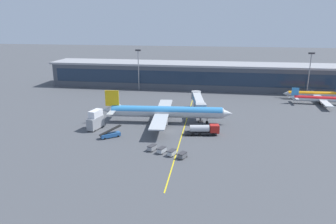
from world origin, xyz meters
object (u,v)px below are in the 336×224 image
(fuel_tanker, at_px, (204,130))
(belt_loader, at_px, (110,134))
(catering_lift, at_px, (96,120))
(baggage_cart_3, at_px, (182,155))
(baggage_cart_0, at_px, (152,148))
(baggage_cart_2, at_px, (172,153))
(commuter_jet_far, at_px, (314,94))
(baggage_cart_1, at_px, (162,150))
(commuter_jet_near, at_px, (324,99))
(main_airliner, at_px, (166,112))

(fuel_tanker, bearing_deg, belt_loader, -166.14)
(catering_lift, height_order, baggage_cart_3, catering_lift)
(catering_lift, relative_size, baggage_cart_0, 2.36)
(baggage_cart_2, bearing_deg, commuter_jet_far, 52.95)
(baggage_cart_1, xyz_separation_m, commuter_jet_near, (58.78, 61.60, 1.52))
(belt_loader, height_order, baggage_cart_0, belt_loader)
(baggage_cart_0, xyz_separation_m, commuter_jet_far, (59.99, 69.16, 1.64))
(baggage_cart_0, xyz_separation_m, baggage_cart_1, (2.95, -1.24, 0.00))
(fuel_tanker, xyz_separation_m, baggage_cart_2, (-7.58, -17.14, -0.96))
(fuel_tanker, bearing_deg, main_airliner, 143.67)
(baggage_cart_2, bearing_deg, baggage_cart_0, 157.14)
(baggage_cart_1, distance_m, baggage_cart_3, 6.40)
(baggage_cart_0, xyz_separation_m, commuter_jet_near, (61.73, 60.36, 1.52))
(main_airliner, distance_m, baggage_cart_1, 26.48)
(baggage_cart_3, bearing_deg, baggage_cart_2, 157.14)
(baggage_cart_1, xyz_separation_m, baggage_cart_3, (5.90, -2.49, 0.00))
(belt_loader, height_order, baggage_cart_2, belt_loader)
(main_airliner, distance_m, fuel_tanker, 17.33)
(main_airliner, bearing_deg, fuel_tanker, -36.33)
(baggage_cart_3, relative_size, commuter_jet_near, 0.10)
(main_airliner, relative_size, baggage_cart_2, 15.12)
(main_airliner, height_order, commuter_jet_near, main_airliner)
(baggage_cart_3, height_order, commuter_jet_near, commuter_jet_near)
(catering_lift, bearing_deg, fuel_tanker, -0.11)
(baggage_cart_2, bearing_deg, commuter_jet_near, 48.38)
(baggage_cart_1, xyz_separation_m, baggage_cart_2, (2.95, -1.24, 0.00))
(baggage_cart_1, distance_m, baggage_cart_2, 3.20)
(baggage_cart_0, height_order, commuter_jet_far, commuter_jet_far)
(baggage_cart_3, bearing_deg, belt_loader, 153.92)
(catering_lift, xyz_separation_m, baggage_cart_2, (27.87, -17.21, -2.28))
(catering_lift, relative_size, baggage_cart_1, 2.36)
(baggage_cart_2, height_order, baggage_cart_3, same)
(catering_lift, relative_size, baggage_cart_2, 2.36)
(fuel_tanker, xyz_separation_m, belt_loader, (-28.05, -6.92, -0.76))
(baggage_cart_0, relative_size, commuter_jet_near, 0.10)
(baggage_cart_2, relative_size, commuter_jet_far, 0.11)
(catering_lift, bearing_deg, baggage_cart_0, -33.82)
(baggage_cart_0, bearing_deg, commuter_jet_far, 49.06)
(catering_lift, xyz_separation_m, baggage_cart_3, (30.82, -18.45, -2.28))
(baggage_cart_2, distance_m, baggage_cart_3, 3.20)
(baggage_cart_3, bearing_deg, baggage_cart_0, 157.14)
(main_airliner, relative_size, baggage_cart_3, 15.12)
(belt_loader, xyz_separation_m, catering_lift, (-7.40, 6.99, 2.07))
(baggage_cart_1, height_order, commuter_jet_near, commuter_jet_near)
(main_airliner, xyz_separation_m, baggage_cart_3, (9.21, -28.56, -3.18))
(belt_loader, distance_m, catering_lift, 10.39)
(baggage_cart_1, height_order, baggage_cart_2, same)
(belt_loader, bearing_deg, catering_lift, 136.64)
(main_airliner, xyz_separation_m, commuter_jet_near, (62.09, 35.52, -1.66))
(commuter_jet_far, bearing_deg, baggage_cart_1, -129.02)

